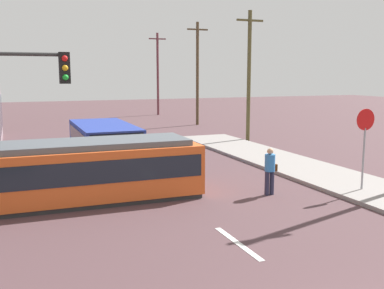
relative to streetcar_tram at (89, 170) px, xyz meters
The scene contains 12 objects.
ground_plane 3.31m from the streetcar_tram, 26.94° to the right, with size 120.00×120.00×0.00m, color #51383C.
lane_stripe_2 6.19m from the streetcar_tram, 62.67° to the right, with size 0.16×2.40×0.01m, color silver.
lane_stripe_3 6.70m from the streetcar_tram, 64.96° to the left, with size 0.16×2.40×0.01m, color silver.
lane_stripe_4 12.37m from the streetcar_tram, 76.85° to the left, with size 0.16×2.40×0.01m, color silver.
streetcar_tram is the anchor object (origin of this frame).
city_bus 6.34m from the streetcar_tram, 74.36° to the left, with size 2.58×5.92×1.87m.
pedestrian_crossing 6.24m from the streetcar_tram, 16.18° to the right, with size 0.51×0.36×1.67m.
stop_sign 9.66m from the streetcar_tram, 16.66° to the right, with size 0.76×0.07×2.88m.
traffic_light_mast 3.98m from the streetcar_tram, 132.37° to the right, with size 2.38×0.33×4.93m.
utility_pole_mid 15.60m from the streetcar_tram, 40.69° to the left, with size 1.80×0.24×8.07m.
utility_pole_far 23.39m from the streetcar_tram, 58.32° to the left, with size 1.80×0.24×8.41m.
utility_pole_distant 32.43m from the streetcar_tram, 68.20° to the left, with size 1.80×0.24×8.38m.
Camera 1 is at (-5.10, -3.59, 4.21)m, focal length 42.08 mm.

